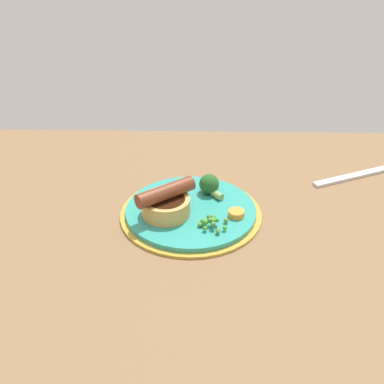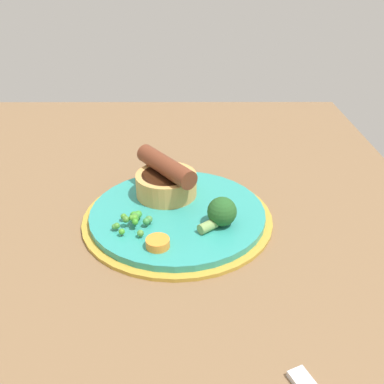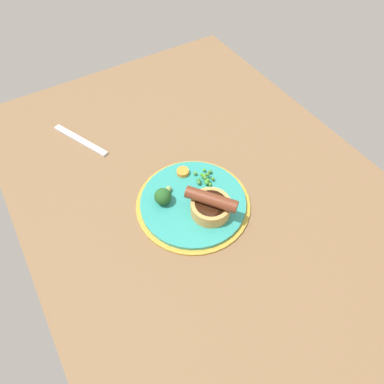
% 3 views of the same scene
% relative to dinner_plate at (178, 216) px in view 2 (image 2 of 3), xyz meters
% --- Properties ---
extents(dining_table, '(1.10, 0.80, 0.03)m').
position_rel_dinner_plate_xyz_m(dining_table, '(-0.04, 0.04, -0.02)').
color(dining_table, brown).
rests_on(dining_table, ground).
extents(dinner_plate, '(0.25, 0.25, 0.01)m').
position_rel_dinner_plate_xyz_m(dinner_plate, '(0.00, 0.00, 0.00)').
color(dinner_plate, '#B79333').
rests_on(dinner_plate, dining_table).
extents(sausage_pudding, '(0.10, 0.09, 0.06)m').
position_rel_dinner_plate_xyz_m(sausage_pudding, '(0.04, 0.02, 0.03)').
color(sausage_pudding, tan).
rests_on(sausage_pudding, dinner_plate).
extents(pea_pile, '(0.05, 0.05, 0.02)m').
position_rel_dinner_plate_xyz_m(pea_pile, '(-0.04, 0.05, 0.02)').
color(pea_pile, '#418930').
rests_on(pea_pile, dinner_plate).
extents(broccoli_floret_near, '(0.05, 0.05, 0.04)m').
position_rel_dinner_plate_xyz_m(broccoli_floret_near, '(-0.03, -0.06, 0.03)').
color(broccoli_floret_near, '#235623').
rests_on(broccoli_floret_near, dinner_plate).
extents(carrot_slice_0, '(0.04, 0.04, 0.01)m').
position_rel_dinner_plate_xyz_m(carrot_slice_0, '(-0.08, 0.02, 0.01)').
color(carrot_slice_0, orange).
rests_on(carrot_slice_0, dinner_plate).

